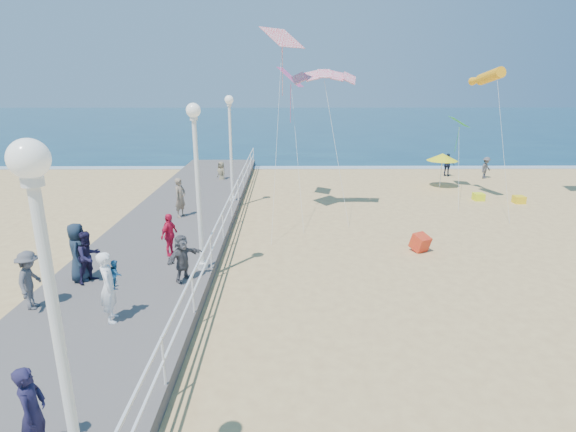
{
  "coord_description": "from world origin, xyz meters",
  "views": [
    {
      "loc": [
        -2.62,
        -13.78,
        6.27
      ],
      "look_at": [
        -2.5,
        2.0,
        1.6
      ],
      "focal_mm": 28.0,
      "sensor_mm": 36.0,
      "label": 1
    }
  ],
  "objects_px": {
    "woman_holding_toddler": "(109,287)",
    "spectator_2": "(30,280)",
    "lamp_post_far": "(230,137)",
    "box_kite": "(420,244)",
    "spectator_0": "(33,412)",
    "beach_umbrella": "(442,157)",
    "beach_chair_left": "(479,197)",
    "spectator_3": "(169,235)",
    "beach_chair_right": "(519,200)",
    "spectator_5": "(182,258)",
    "spectator_4": "(78,252)",
    "lamp_post_near": "(54,313)",
    "beach_walker_b": "(447,165)",
    "toddler_held": "(116,274)",
    "beach_walker_c": "(222,173)",
    "spectator_7": "(89,257)",
    "beach_walker_a": "(486,168)",
    "spectator_6": "(180,198)",
    "lamp_post_mid": "(197,171)"
  },
  "relations": [
    {
      "from": "beach_walker_c",
      "to": "box_kite",
      "type": "xyz_separation_m",
      "value": [
        9.27,
        -11.92,
        -0.46
      ]
    },
    {
      "from": "spectator_6",
      "to": "spectator_3",
      "type": "bearing_deg",
      "value": -148.35
    },
    {
      "from": "spectator_3",
      "to": "beach_chair_right",
      "type": "xyz_separation_m",
      "value": [
        16.83,
        8.65,
        -0.97
      ]
    },
    {
      "from": "lamp_post_near",
      "to": "beach_umbrella",
      "type": "relative_size",
      "value": 2.49
    },
    {
      "from": "beach_chair_left",
      "to": "woman_holding_toddler",
      "type": "bearing_deg",
      "value": -137.83
    },
    {
      "from": "beach_walker_c",
      "to": "beach_chair_left",
      "type": "height_order",
      "value": "beach_walker_c"
    },
    {
      "from": "spectator_5",
      "to": "spectator_4",
      "type": "bearing_deg",
      "value": 122.84
    },
    {
      "from": "box_kite",
      "to": "beach_chair_left",
      "type": "xyz_separation_m",
      "value": [
        5.58,
        7.92,
        -0.1
      ]
    },
    {
      "from": "spectator_0",
      "to": "box_kite",
      "type": "height_order",
      "value": "spectator_0"
    },
    {
      "from": "lamp_post_near",
      "to": "beach_chair_left",
      "type": "height_order",
      "value": "lamp_post_near"
    },
    {
      "from": "spectator_7",
      "to": "beach_chair_left",
      "type": "height_order",
      "value": "spectator_7"
    },
    {
      "from": "toddler_held",
      "to": "spectator_5",
      "type": "xyz_separation_m",
      "value": [
        1.16,
        2.29,
        -0.48
      ]
    },
    {
      "from": "spectator_7",
      "to": "beach_chair_right",
      "type": "relative_size",
      "value": 2.94
    },
    {
      "from": "spectator_3",
      "to": "spectator_5",
      "type": "xyz_separation_m",
      "value": [
        0.91,
        -2.11,
        -0.03
      ]
    },
    {
      "from": "spectator_5",
      "to": "beach_walker_a",
      "type": "height_order",
      "value": "spectator_5"
    },
    {
      "from": "lamp_post_mid",
      "to": "box_kite",
      "type": "distance_m",
      "value": 9.01
    },
    {
      "from": "spectator_7",
      "to": "spectator_5",
      "type": "bearing_deg",
      "value": -57.29
    },
    {
      "from": "spectator_0",
      "to": "spectator_5",
      "type": "distance_m",
      "value": 6.86
    },
    {
      "from": "spectator_6",
      "to": "box_kite",
      "type": "height_order",
      "value": "spectator_6"
    },
    {
      "from": "lamp_post_near",
      "to": "lamp_post_far",
      "type": "xyz_separation_m",
      "value": [
        0.0,
        18.0,
        0.0
      ]
    },
    {
      "from": "spectator_3",
      "to": "beach_walker_a",
      "type": "bearing_deg",
      "value": -29.13
    },
    {
      "from": "lamp_post_far",
      "to": "spectator_7",
      "type": "bearing_deg",
      "value": -107.99
    },
    {
      "from": "spectator_3",
      "to": "beach_chair_left",
      "type": "distance_m",
      "value": 17.57
    },
    {
      "from": "spectator_4",
      "to": "spectator_7",
      "type": "xyz_separation_m",
      "value": [
        0.35,
        -0.11,
        -0.11
      ]
    },
    {
      "from": "beach_walker_c",
      "to": "spectator_6",
      "type": "bearing_deg",
      "value": -45.06
    },
    {
      "from": "spectator_0",
      "to": "spectator_6",
      "type": "bearing_deg",
      "value": -5.59
    },
    {
      "from": "toddler_held",
      "to": "box_kite",
      "type": "relative_size",
      "value": 1.25
    },
    {
      "from": "lamp_post_mid",
      "to": "spectator_0",
      "type": "distance_m",
      "value": 8.24
    },
    {
      "from": "spectator_3",
      "to": "toddler_held",
      "type": "bearing_deg",
      "value": -162.93
    },
    {
      "from": "spectator_6",
      "to": "beach_chair_right",
      "type": "bearing_deg",
      "value": -54.18
    },
    {
      "from": "toddler_held",
      "to": "beach_chair_right",
      "type": "distance_m",
      "value": 21.53
    },
    {
      "from": "spectator_0",
      "to": "beach_walker_b",
      "type": "relative_size",
      "value": 1.03
    },
    {
      "from": "spectator_4",
      "to": "beach_walker_b",
      "type": "relative_size",
      "value": 1.15
    },
    {
      "from": "spectator_4",
      "to": "beach_walker_c",
      "type": "relative_size",
      "value": 1.21
    },
    {
      "from": "lamp_post_far",
      "to": "box_kite",
      "type": "xyz_separation_m",
      "value": [
        7.97,
        -6.48,
        -3.36
      ]
    },
    {
      "from": "woman_holding_toddler",
      "to": "beach_chair_left",
      "type": "distance_m",
      "value": 20.64
    },
    {
      "from": "woman_holding_toddler",
      "to": "beach_umbrella",
      "type": "relative_size",
      "value": 0.88
    },
    {
      "from": "lamp_post_far",
      "to": "beach_chair_left",
      "type": "distance_m",
      "value": 14.06
    },
    {
      "from": "spectator_0",
      "to": "beach_umbrella",
      "type": "bearing_deg",
      "value": -41.22
    },
    {
      "from": "spectator_3",
      "to": "beach_walker_b",
      "type": "height_order",
      "value": "spectator_3"
    },
    {
      "from": "spectator_0",
      "to": "spectator_2",
      "type": "bearing_deg",
      "value": 20.38
    },
    {
      "from": "spectator_6",
      "to": "spectator_7",
      "type": "height_order",
      "value": "spectator_6"
    },
    {
      "from": "toddler_held",
      "to": "spectator_5",
      "type": "relative_size",
      "value": 0.51
    },
    {
      "from": "woman_holding_toddler",
      "to": "spectator_2",
      "type": "xyz_separation_m",
      "value": [
        -2.38,
        0.69,
        -0.12
      ]
    },
    {
      "from": "woman_holding_toddler",
      "to": "spectator_6",
      "type": "distance_m",
      "value": 9.4
    },
    {
      "from": "spectator_5",
      "to": "beach_chair_left",
      "type": "distance_m",
      "value": 18.05
    },
    {
      "from": "spectator_0",
      "to": "spectator_6",
      "type": "height_order",
      "value": "spectator_6"
    },
    {
      "from": "lamp_post_mid",
      "to": "spectator_4",
      "type": "height_order",
      "value": "lamp_post_mid"
    },
    {
      "from": "woman_holding_toddler",
      "to": "spectator_2",
      "type": "bearing_deg",
      "value": 57.5
    },
    {
      "from": "lamp_post_near",
      "to": "spectator_0",
      "type": "distance_m",
      "value": 3.04
    }
  ]
}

